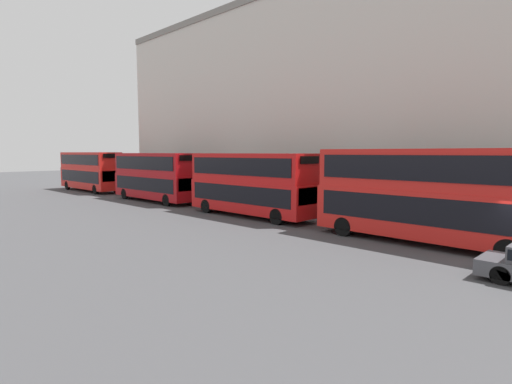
{
  "coord_description": "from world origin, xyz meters",
  "views": [
    {
      "loc": [
        -17.57,
        -2.83,
        4.39
      ],
      "look_at": [
        0.48,
        14.86,
        1.88
      ],
      "focal_mm": 28.0,
      "sensor_mm": 36.0,
      "label": 1
    }
  ],
  "objects_px": {
    "bus_trailing": "(90,170)",
    "bus_second_in_queue": "(251,182)",
    "bus_third_in_queue": "(155,175)",
    "pedestrian": "(211,194)",
    "bus_leading": "(426,192)"
  },
  "relations": [
    {
      "from": "bus_leading",
      "to": "bus_trailing",
      "type": "relative_size",
      "value": 0.98
    },
    {
      "from": "bus_trailing",
      "to": "bus_second_in_queue",
      "type": "bearing_deg",
      "value": -90.0
    },
    {
      "from": "bus_leading",
      "to": "pedestrian",
      "type": "height_order",
      "value": "bus_leading"
    },
    {
      "from": "bus_third_in_queue",
      "to": "bus_trailing",
      "type": "height_order",
      "value": "bus_trailing"
    },
    {
      "from": "bus_leading",
      "to": "pedestrian",
      "type": "distance_m",
      "value": 19.52
    },
    {
      "from": "bus_leading",
      "to": "bus_trailing",
      "type": "height_order",
      "value": "bus_leading"
    },
    {
      "from": "bus_third_in_queue",
      "to": "pedestrian",
      "type": "height_order",
      "value": "bus_third_in_queue"
    },
    {
      "from": "bus_leading",
      "to": "bus_second_in_queue",
      "type": "xyz_separation_m",
      "value": [
        0.0,
        11.85,
        -0.12
      ]
    },
    {
      "from": "bus_second_in_queue",
      "to": "bus_third_in_queue",
      "type": "distance_m",
      "value": 12.14
    },
    {
      "from": "bus_third_in_queue",
      "to": "bus_trailing",
      "type": "distance_m",
      "value": 13.79
    },
    {
      "from": "bus_leading",
      "to": "pedestrian",
      "type": "relative_size",
      "value": 5.93
    },
    {
      "from": "bus_third_in_queue",
      "to": "bus_trailing",
      "type": "bearing_deg",
      "value": 90.0
    },
    {
      "from": "bus_third_in_queue",
      "to": "pedestrian",
      "type": "distance_m",
      "value": 5.55
    },
    {
      "from": "bus_trailing",
      "to": "bus_leading",
      "type": "bearing_deg",
      "value": -90.0
    },
    {
      "from": "bus_leading",
      "to": "bus_trailing",
      "type": "distance_m",
      "value": 37.78
    }
  ]
}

